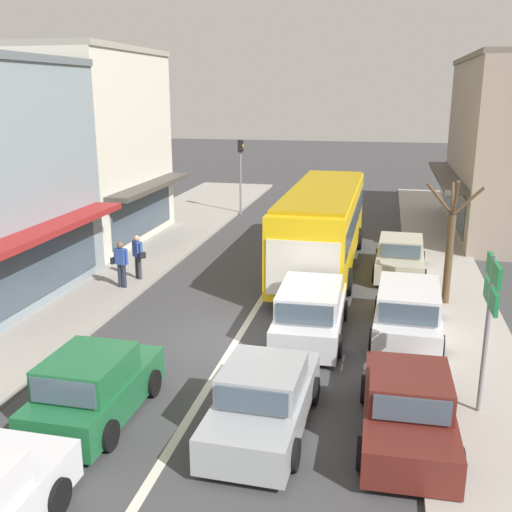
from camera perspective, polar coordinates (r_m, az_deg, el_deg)
The scene contains 17 objects.
ground_plane at distance 16.90m, azimuth -1.99°, elevation -8.23°, with size 140.00×140.00×0.00m, color #3F3F42.
lane_centre_line at distance 20.53m, azimuth 0.73°, elevation -3.83°, with size 0.20×28.00×0.01m, color silver.
sidewalk_left at distance 24.47m, azimuth -14.10°, elevation -0.95°, with size 5.20×44.00×0.14m, color #A39E96.
kerb_right at distance 22.17m, azimuth 17.73°, elevation -2.96°, with size 2.80×44.00×0.12m, color #A39E96.
shopfront_mid_block at distance 28.69m, azimuth -17.38°, elevation 9.80°, with size 7.89×8.19×8.61m.
city_bus at distance 23.36m, azimuth 6.38°, elevation 3.24°, with size 2.82×10.88×3.23m.
wagon_adjacent_lane_trail at distance 17.11m, azimuth 5.23°, elevation -5.29°, with size 1.99×4.53×1.58m.
sedan_behind_bus_mid at distance 12.65m, azimuth 0.75°, elevation -13.52°, with size 2.00×4.25×1.47m.
hatchback_behind_bus_near at distance 13.44m, azimuth -15.15°, elevation -12.03°, with size 1.86×3.72×1.54m.
parked_sedan_kerb_front at distance 12.74m, azimuth 14.24°, elevation -13.82°, with size 1.94×4.22×1.47m.
parked_wagon_kerb_second at distance 17.56m, azimuth 14.25°, elevation -5.16°, with size 2.06×4.56×1.58m.
parked_sedan_kerb_third at distance 23.43m, azimuth 13.56°, elevation -0.14°, with size 1.99×4.25×1.47m.
traffic_light_downstreet at distance 33.62m, azimuth -1.48°, elevation 8.74°, with size 0.33×0.24×4.20m.
directional_road_sign at distance 13.16m, azimuth 21.45°, elevation -3.74°, with size 0.10×1.40×3.60m.
street_tree_right at distance 20.02m, azimuth 17.97°, elevation 0.75°, with size 1.75×1.50×4.22m.
pedestrian_with_handbag_near at distance 21.28m, azimuth -12.75°, elevation -0.53°, with size 0.66×0.31×1.63m.
pedestrian_browsing_midblock at distance 22.12m, azimuth -11.19°, elevation 0.17°, with size 0.61×0.50×1.63m.
Camera 1 is at (3.83, -14.99, 6.79)m, focal length 42.00 mm.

